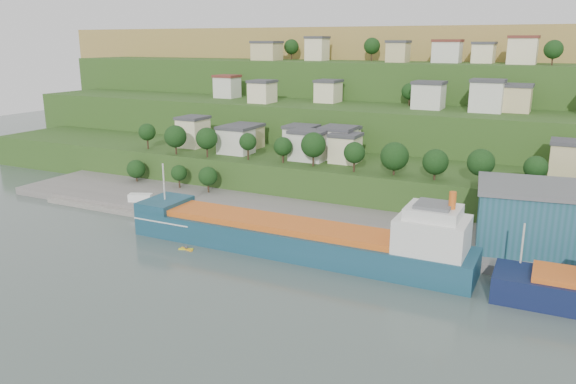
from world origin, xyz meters
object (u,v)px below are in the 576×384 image
Objects in this scene: caravan at (141,199)px; kayak_orange at (187,249)px; cargo_ship_near at (303,240)px; warehouse at (558,218)px.

caravan is 1.83× the size of kayak_orange.
cargo_ship_near reaches higher than warehouse.
warehouse is 98.34m from caravan.
cargo_ship_near is at bearing -33.72° from caravan.
warehouse is at bearing 23.91° from cargo_ship_near.
caravan is (-97.67, -9.84, -5.84)m from warehouse.
caravan reaches higher than kayak_orange.
cargo_ship_near is at bearing 33.12° from kayak_orange.
caravan is (-51.56, 10.63, -0.42)m from cargo_ship_near.
caravan is at bearing 168.32° from cargo_ship_near.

